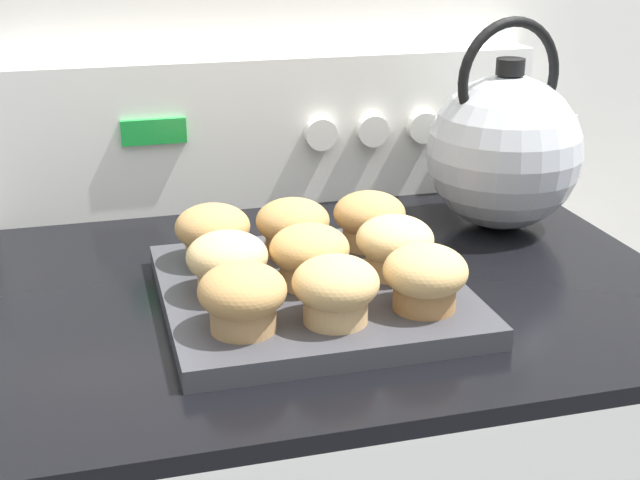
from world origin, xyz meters
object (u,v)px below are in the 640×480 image
at_px(muffin_r0_c0, 242,297).
at_px(muffin_r1_c0, 227,262).
at_px(muffin_r2_c1, 293,226).
at_px(muffin_r1_c2, 395,245).
at_px(muffin_r2_c0, 213,232).
at_px(muffin_r2_c2, 369,219).
at_px(muffin_pan, 312,293).
at_px(muffin_r0_c2, 425,277).
at_px(tea_kettle, 505,149).
at_px(muffin_r0_c1, 336,289).
at_px(muffin_r1_c1, 309,254).

height_order(muffin_r0_c0, muffin_r1_c0, same).
bearing_deg(muffin_r2_c1, muffin_r1_c2, -43.19).
height_order(muffin_r2_c0, muffin_r2_c2, same).
relative_size(muffin_pan, muffin_r0_c2, 3.72).
xyz_separation_m(muffin_r0_c2, muffin_r1_c0, (-0.18, 0.09, 0.00)).
xyz_separation_m(muffin_r1_c0, tea_kettle, (0.39, 0.17, 0.05)).
relative_size(muffin_r0_c1, muffin_r2_c0, 1.00).
bearing_deg(muffin_r1_c0, muffin_r1_c1, -0.53).
bearing_deg(muffin_r2_c2, muffin_r0_c1, -117.12).
bearing_deg(muffin_r2_c1, tea_kettle, 15.50).
xyz_separation_m(muffin_r0_c2, muffin_r1_c1, (-0.09, 0.09, 0.00)).
xyz_separation_m(muffin_r0_c1, muffin_r1_c1, (-0.00, 0.09, 0.00)).
distance_m(muffin_r0_c2, muffin_r2_c0, 0.25).
bearing_deg(muffin_r0_c0, muffin_r0_c1, -3.28).
relative_size(muffin_r0_c2, muffin_r1_c2, 1.00).
height_order(muffin_r1_c2, muffin_r2_c1, same).
relative_size(muffin_r1_c0, tea_kettle, 0.31).
bearing_deg(muffin_r0_c1, muffin_r2_c2, 62.88).
xyz_separation_m(muffin_r0_c0, tea_kettle, (0.39, 0.26, 0.05)).
distance_m(muffin_r0_c2, muffin_r2_c2, 0.18).
relative_size(muffin_r0_c1, muffin_r2_c1, 1.00).
xyz_separation_m(muffin_r0_c0, muffin_r0_c2, (0.18, 0.00, 0.00)).
height_order(muffin_r1_c0, muffin_r2_c0, same).
xyz_separation_m(muffin_pan, tea_kettle, (0.30, 0.17, 0.09)).
bearing_deg(muffin_pan, muffin_r2_c0, 134.47).
bearing_deg(muffin_r1_c2, muffin_pan, -178.96).
xyz_separation_m(muffin_r0_c1, muffin_r0_c2, (0.09, 0.01, 0.00)).
distance_m(muffin_r2_c0, tea_kettle, 0.40).
relative_size(muffin_r0_c1, tea_kettle, 0.31).
relative_size(muffin_r0_c0, muffin_r2_c2, 1.00).
bearing_deg(muffin_r1_c1, muffin_r0_c2, -42.59).
height_order(muffin_r0_c1, muffin_r1_c2, same).
relative_size(muffin_pan, muffin_r1_c1, 3.72).
bearing_deg(muffin_r1_c1, muffin_r2_c1, 87.76).
height_order(muffin_r0_c1, muffin_r0_c2, same).
distance_m(muffin_r1_c1, tea_kettle, 0.35).
relative_size(muffin_r2_c0, muffin_r2_c1, 1.00).
distance_m(muffin_r0_c2, muffin_r2_c1, 0.20).
relative_size(muffin_r0_c1, muffin_r1_c1, 1.00).
relative_size(muffin_r1_c0, muffin_r2_c1, 1.00).
xyz_separation_m(muffin_pan, muffin_r0_c1, (-0.00, -0.09, 0.04)).
relative_size(muffin_r1_c2, tea_kettle, 0.31).
bearing_deg(tea_kettle, muffin_r0_c0, -146.44).
bearing_deg(muffin_r1_c0, muffin_r1_c2, 0.64).
bearing_deg(muffin_r0_c2, muffin_r2_c0, 135.31).
height_order(muffin_pan, muffin_r0_c1, muffin_r0_c1).
height_order(muffin_r0_c1, muffin_r2_c0, same).
height_order(muffin_pan, muffin_r0_c0, muffin_r0_c0).
xyz_separation_m(muffin_r2_c0, tea_kettle, (0.39, 0.08, 0.05)).
xyz_separation_m(muffin_pan, muffin_r1_c2, (0.09, 0.00, 0.04)).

